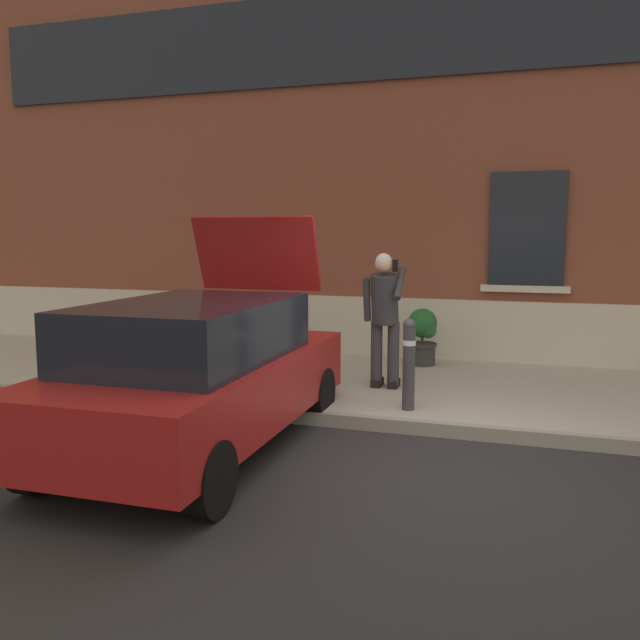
# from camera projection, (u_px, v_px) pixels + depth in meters

# --- Properties ---
(ground_plane) EXTENTS (80.00, 80.00, 0.00)m
(ground_plane) POSITION_uv_depth(u_px,v_px,m) (410.00, 464.00, 6.22)
(ground_plane) COLOR #232326
(sidewalk) EXTENTS (24.00, 3.60, 0.15)m
(sidewalk) POSITION_uv_depth(u_px,v_px,m) (448.00, 389.00, 8.85)
(sidewalk) COLOR #99968E
(sidewalk) RESTS_ON ground
(curb_edge) EXTENTS (24.00, 0.12, 0.15)m
(curb_edge) POSITION_uv_depth(u_px,v_px,m) (426.00, 428.00, 7.09)
(curb_edge) COLOR gray
(curb_edge) RESTS_ON ground
(building_facade) EXTENTS (24.00, 1.52, 7.50)m
(building_facade) POSITION_uv_depth(u_px,v_px,m) (473.00, 134.00, 10.72)
(building_facade) COLOR brown
(building_facade) RESTS_ON ground
(hatchback_car_red) EXTENTS (1.82, 4.08, 2.34)m
(hatchback_car_red) POSITION_uv_depth(u_px,v_px,m) (199.00, 371.00, 6.50)
(hatchback_car_red) COLOR maroon
(hatchback_car_red) RESTS_ON ground
(bollard_near_person) EXTENTS (0.15, 0.15, 1.04)m
(bollard_near_person) POSITION_uv_depth(u_px,v_px,m) (409.00, 361.00, 7.48)
(bollard_near_person) COLOR #333338
(bollard_near_person) RESTS_ON sidewalk
(bollard_far_left) EXTENTS (0.15, 0.15, 1.04)m
(bollard_far_left) POSITION_uv_depth(u_px,v_px,m) (159.00, 346.00, 8.45)
(bollard_far_left) COLOR #333338
(bollard_far_left) RESTS_ON sidewalk
(person_on_phone) EXTENTS (0.51, 0.51, 1.74)m
(person_on_phone) POSITION_uv_depth(u_px,v_px,m) (384.00, 312.00, 8.45)
(person_on_phone) COLOR #2D2D33
(person_on_phone) RESTS_ON sidewalk
(planter_terracotta) EXTENTS (0.44, 0.44, 0.86)m
(planter_terracotta) POSITION_uv_depth(u_px,v_px,m) (120.00, 322.00, 11.51)
(planter_terracotta) COLOR #B25B38
(planter_terracotta) RESTS_ON sidewalk
(planter_olive) EXTENTS (0.44, 0.44, 0.86)m
(planter_olive) POSITION_uv_depth(u_px,v_px,m) (264.00, 327.00, 10.92)
(planter_olive) COLOR #606B38
(planter_olive) RESTS_ON sidewalk
(planter_charcoal) EXTENTS (0.44, 0.44, 0.86)m
(planter_charcoal) POSITION_uv_depth(u_px,v_px,m) (423.00, 335.00, 10.06)
(planter_charcoal) COLOR #2D2D30
(planter_charcoal) RESTS_ON sidewalk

